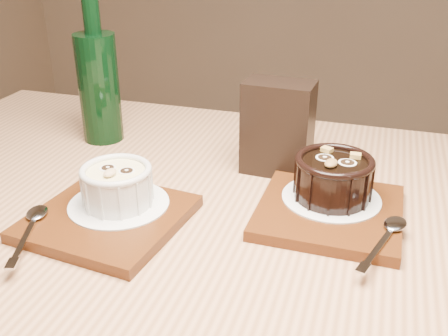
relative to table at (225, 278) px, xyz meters
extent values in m
cube|color=#976642|center=(0.00, 0.00, 0.07)|extent=(1.23, 0.84, 0.04)
cylinder|color=#976642|center=(-0.54, 0.37, -0.30)|extent=(0.06, 0.06, 0.71)
cube|color=#4E250D|center=(-0.14, -0.04, 0.10)|extent=(0.20, 0.20, 0.01)
cylinder|color=white|center=(-0.14, -0.02, 0.11)|extent=(0.13, 0.13, 0.00)
cylinder|color=silver|center=(-0.14, -0.02, 0.13)|extent=(0.09, 0.09, 0.05)
cylinder|color=#E2D58A|center=(-0.14, -0.02, 0.15)|extent=(0.07, 0.07, 0.00)
torus|color=silver|center=(-0.14, -0.02, 0.16)|extent=(0.09, 0.09, 0.01)
cylinder|color=black|center=(-0.15, -0.01, 0.15)|extent=(0.02, 0.02, 0.00)
cylinder|color=black|center=(-0.12, -0.02, 0.15)|extent=(0.02, 0.02, 0.00)
ellipsoid|color=tan|center=(-0.14, -0.03, 0.16)|extent=(0.02, 0.02, 0.01)
cube|color=#4E250D|center=(0.13, 0.05, 0.10)|extent=(0.19, 0.19, 0.01)
cylinder|color=white|center=(0.13, 0.07, 0.11)|extent=(0.13, 0.13, 0.00)
cylinder|color=black|center=(0.13, 0.07, 0.13)|extent=(0.10, 0.10, 0.05)
cylinder|color=black|center=(0.13, 0.07, 0.16)|extent=(0.08, 0.08, 0.00)
torus|color=black|center=(0.13, 0.07, 0.16)|extent=(0.10, 0.10, 0.01)
cylinder|color=black|center=(0.11, 0.08, 0.16)|extent=(0.02, 0.02, 0.00)
cylinder|color=black|center=(0.14, 0.07, 0.16)|extent=(0.02, 0.02, 0.00)
ellipsoid|color=brown|center=(0.12, 0.05, 0.16)|extent=(0.02, 0.03, 0.01)
cube|color=olive|center=(0.11, 0.10, 0.16)|extent=(0.02, 0.02, 0.01)
cube|color=olive|center=(0.15, 0.09, 0.16)|extent=(0.01, 0.01, 0.01)
cube|color=black|center=(0.04, 0.16, 0.16)|extent=(0.10, 0.07, 0.14)
cylinder|color=black|center=(-0.28, 0.21, 0.18)|extent=(0.07, 0.07, 0.18)
cylinder|color=black|center=(-0.28, 0.21, 0.30)|extent=(0.03, 0.03, 0.06)
camera|label=1|loc=(0.15, -0.55, 0.44)|focal=42.00mm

